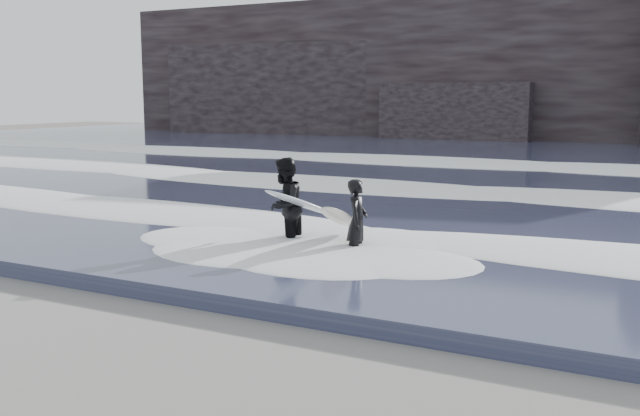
{
  "coord_description": "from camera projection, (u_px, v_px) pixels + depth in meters",
  "views": [
    {
      "loc": [
        5.89,
        -5.34,
        3.2
      ],
      "look_at": [
        -0.47,
        6.99,
        1.0
      ],
      "focal_mm": 40.0,
      "sensor_mm": 36.0,
      "label": 1
    }
  ],
  "objects": [
    {
      "name": "foam_near",
      "position": [
        381.0,
        224.0,
        15.69
      ],
      "size": [
        60.0,
        3.2,
        0.2
      ],
      "primitive_type": "ellipsoid",
      "color": "white",
      "rests_on": "sea"
    },
    {
      "name": "foam_mid",
      "position": [
        468.0,
        187.0,
        21.83
      ],
      "size": [
        60.0,
        4.0,
        0.24
      ],
      "primitive_type": "ellipsoid",
      "color": "white",
      "rests_on": "sea"
    },
    {
      "name": "surfer_right",
      "position": [
        286.0,
        206.0,
        14.41
      ],
      "size": [
        1.4,
        2.13,
        1.96
      ],
      "color": "black",
      "rests_on": "ground"
    },
    {
      "name": "headland",
      "position": [
        595.0,
        68.0,
        47.44
      ],
      "size": [
        70.0,
        9.0,
        10.0
      ],
      "primitive_type": "cube",
      "color": "black",
      "rests_on": "ground"
    },
    {
      "name": "sea",
      "position": [
        545.0,
        161.0,
        33.28
      ],
      "size": [
        90.0,
        52.0,
        0.3
      ],
      "primitive_type": "cube",
      "color": "#30344F",
      "rests_on": "ground"
    },
    {
      "name": "foam_far",
      "position": [
        528.0,
        162.0,
        29.72
      ],
      "size": [
        60.0,
        4.8,
        0.3
      ],
      "primitive_type": "ellipsoid",
      "color": "white",
      "rests_on": "sea"
    },
    {
      "name": "surfer_left",
      "position": [
        353.0,
        220.0,
        13.76
      ],
      "size": [
        1.13,
        2.06,
        1.61
      ],
      "color": "black",
      "rests_on": "ground"
    },
    {
      "name": "ground",
      "position": [
        68.0,
        389.0,
        7.86
      ],
      "size": [
        120.0,
        120.0,
        0.0
      ],
      "primitive_type": "plane",
      "color": "#706159",
      "rests_on": "ground"
    }
  ]
}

